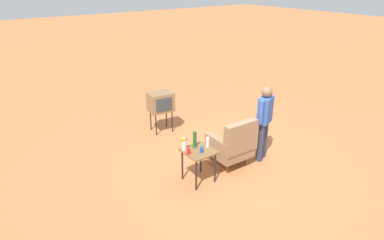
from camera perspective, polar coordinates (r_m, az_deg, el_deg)
ground_plane at (r=7.16m, az=7.26°, el=-7.23°), size 60.00×60.00×0.00m
armchair at (r=6.81m, az=7.09°, el=-4.17°), size 0.80×0.80×1.06m
side_table at (r=6.23m, az=1.17°, el=-6.11°), size 0.56×0.56×0.67m
tv_on_stand at (r=8.20m, az=-5.46°, el=3.09°), size 0.65×0.52×1.03m
person_standing at (r=6.98m, az=12.45°, el=0.17°), size 0.53×0.34×1.64m
soda_can_blue at (r=6.08m, az=1.67°, el=-5.14°), size 0.07×0.07×0.12m
soda_can_red at (r=6.03m, az=-0.63°, el=-5.42°), size 0.07×0.07×0.12m
bottle_wine_green at (r=6.23m, az=0.48°, el=-3.38°), size 0.07×0.07×0.32m
bottle_short_clear at (r=6.26m, az=2.73°, el=-3.87°), size 0.06×0.06×0.20m
flower_vase at (r=6.13m, az=-1.39°, el=-3.98°), size 0.14×0.09×0.27m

